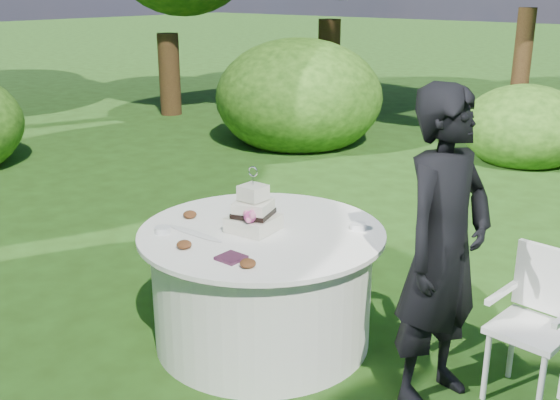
% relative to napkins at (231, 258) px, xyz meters
% --- Properties ---
extents(ground, '(80.00, 80.00, 0.00)m').
position_rel_napkins_xyz_m(ground, '(-0.17, 0.46, -0.78)').
color(ground, '#203D10').
rests_on(ground, ground).
extents(napkins, '(0.14, 0.14, 0.02)m').
position_rel_napkins_xyz_m(napkins, '(0.00, 0.00, 0.00)').
color(napkins, '#421C33').
rests_on(napkins, table).
extents(feather_plume, '(0.48, 0.07, 0.01)m').
position_rel_napkins_xyz_m(feather_plume, '(-0.45, 0.14, -0.00)').
color(feather_plume, silver).
rests_on(feather_plume, table).
extents(guest, '(0.52, 0.71, 1.78)m').
position_rel_napkins_xyz_m(guest, '(0.99, 0.61, 0.11)').
color(guest, black).
rests_on(guest, ground).
extents(table, '(1.56, 1.56, 0.77)m').
position_rel_napkins_xyz_m(table, '(-0.17, 0.46, -0.39)').
color(table, white).
rests_on(table, ground).
extents(cake, '(0.31, 0.31, 0.41)m').
position_rel_napkins_xyz_m(cake, '(-0.21, 0.42, 0.10)').
color(cake, silver).
rests_on(cake, table).
extents(chair, '(0.43, 0.42, 0.87)m').
position_rel_napkins_xyz_m(chair, '(1.41, 0.96, -0.26)').
color(chair, silver).
rests_on(chair, ground).
extents(votives, '(1.00, 0.95, 0.04)m').
position_rel_napkins_xyz_m(votives, '(-0.27, 0.59, 0.01)').
color(votives, silver).
rests_on(votives, table).
extents(petal_cups, '(0.93, 0.48, 0.05)m').
position_rel_napkins_xyz_m(petal_cups, '(-0.29, 0.08, 0.02)').
color(petal_cups, '#562D16').
rests_on(petal_cups, table).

